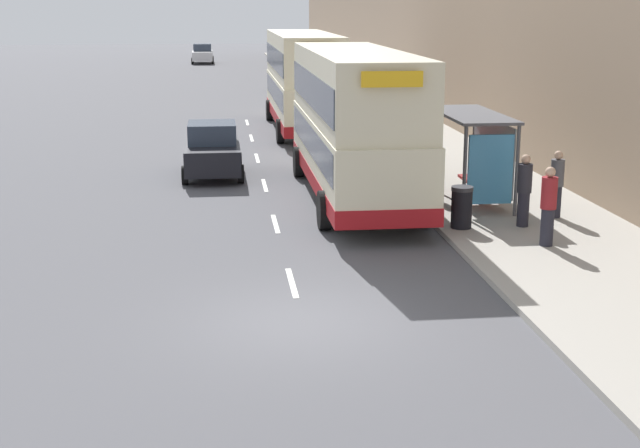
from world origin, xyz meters
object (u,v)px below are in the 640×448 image
object	(u,v)px
pedestrian_2	(524,190)
bus_shelter	(480,141)
car_0	(203,54)
pedestrian_3	(557,184)
litter_bin	(462,207)
pedestrian_at_shelter	(548,206)
double_decker_bus_near	(354,122)
double_decker_bus_ahead	(303,80)
pedestrian_1	(429,165)
car_1	(212,150)

from	to	relation	value
pedestrian_2	bus_shelter	bearing A→B (deg)	97.32
car_0	bus_shelter	bearing A→B (deg)	97.70
car_0	pedestrian_3	xyz separation A→B (m)	(9.88, -63.79, 0.15)
pedestrian_3	litter_bin	world-z (taller)	pedestrian_3
pedestrian_at_shelter	pedestrian_3	bearing A→B (deg)	65.16
double_decker_bus_near	car_0	size ratio (longest dim) A/B	2.50
double_decker_bus_ahead	pedestrian_3	distance (m)	18.45
pedestrian_1	litter_bin	distance (m)	3.69
car_0	pedestrian_1	bearing A→B (deg)	96.72
car_0	pedestrian_1	size ratio (longest dim) A/B	2.42
double_decker_bus_near	pedestrian_1	bearing A→B (deg)	-12.75
car_0	litter_bin	size ratio (longest dim) A/B	4.15
double_decker_bus_near	litter_bin	world-z (taller)	double_decker_bus_near
double_decker_bus_ahead	pedestrian_1	bearing A→B (deg)	-81.64
double_decker_bus_near	pedestrian_2	xyz separation A→B (m)	(3.65, -4.17, -1.21)
double_decker_bus_near	double_decker_bus_ahead	bearing A→B (deg)	90.32
double_decker_bus_ahead	car_0	distance (m)	46.34
pedestrian_2	pedestrian_3	size ratio (longest dim) A/B	1.04
double_decker_bus_ahead	litter_bin	size ratio (longest dim) A/B	10.73
litter_bin	pedestrian_1	bearing A→B (deg)	89.54
double_decker_bus_near	pedestrian_3	distance (m)	6.00
pedestrian_2	pedestrian_at_shelter	bearing A→B (deg)	-92.08
pedestrian_at_shelter	pedestrian_3	world-z (taller)	pedestrian_at_shelter
bus_shelter	pedestrian_at_shelter	size ratio (longest dim) A/B	2.27
bus_shelter	car_1	world-z (taller)	bus_shelter
car_0	double_decker_bus_ahead	bearing A→B (deg)	96.18
double_decker_bus_ahead	pedestrian_at_shelter	bearing A→B (deg)	-79.81
double_decker_bus_near	pedestrian_2	world-z (taller)	double_decker_bus_near
pedestrian_at_shelter	litter_bin	distance (m)	2.43
pedestrian_1	pedestrian_2	bearing A→B (deg)	-67.27
car_0	car_1	xyz separation A→B (m)	(0.98, -56.37, -0.02)
bus_shelter	car_0	world-z (taller)	bus_shelter
double_decker_bus_ahead	car_1	distance (m)	11.16
litter_bin	double_decker_bus_ahead	bearing A→B (deg)	96.63
bus_shelter	car_1	distance (m)	9.25
pedestrian_1	pedestrian_3	xyz separation A→B (m)	(2.71, -2.87, -0.02)
pedestrian_3	litter_bin	xyz separation A→B (m)	(-2.74, -0.79, -0.37)
car_0	pedestrian_2	world-z (taller)	pedestrian_2
pedestrian_1	double_decker_bus_near	bearing A→B (deg)	167.25
double_decker_bus_near	pedestrian_1	world-z (taller)	double_decker_bus_near
double_decker_bus_ahead	car_0	size ratio (longest dim) A/B	2.58
bus_shelter	pedestrian_1	size ratio (longest dim) A/B	2.33
bus_shelter	car_1	size ratio (longest dim) A/B	1.10
pedestrian_1	litter_bin	bearing A→B (deg)	-90.46
bus_shelter	pedestrian_3	world-z (taller)	bus_shelter
car_1	pedestrian_2	xyz separation A→B (m)	(7.74, -8.24, 0.20)
car_1	litter_bin	xyz separation A→B (m)	(6.16, -8.22, -0.20)
pedestrian_at_shelter	pedestrian_1	size ratio (longest dim) A/B	1.03
pedestrian_1	pedestrian_3	bearing A→B (deg)	-46.68
double_decker_bus_near	pedestrian_1	distance (m)	2.48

